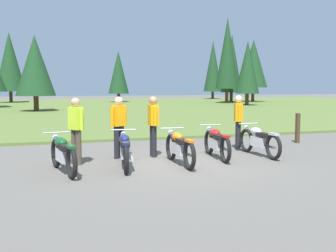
% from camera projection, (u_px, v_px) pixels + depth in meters
% --- Properties ---
extents(ground_plane, '(140.00, 140.00, 0.00)m').
position_uv_depth(ground_plane, '(175.00, 164.00, 10.45)').
color(ground_plane, '#605B54').
extents(grass_moorland, '(80.00, 44.00, 0.10)m').
position_uv_depth(grass_moorland, '(77.00, 108.00, 35.58)').
color(grass_moorland, '#5B7033').
rests_on(grass_moorland, ground).
extents(forest_treeline, '(42.61, 24.60, 9.11)m').
position_uv_depth(forest_treeline, '(82.00, 60.00, 41.31)').
color(forest_treeline, '#47331E').
rests_on(forest_treeline, ground).
extents(motorcycle_british_green, '(0.69, 2.08, 0.88)m').
position_uv_depth(motorcycle_british_green, '(63.00, 154.00, 9.29)').
color(motorcycle_british_green, black).
rests_on(motorcycle_british_green, ground).
extents(motorcycle_navy, '(0.62, 2.09, 0.88)m').
position_uv_depth(motorcycle_navy, '(125.00, 150.00, 9.85)').
color(motorcycle_navy, black).
rests_on(motorcycle_navy, ground).
extents(motorcycle_orange, '(0.62, 2.10, 0.88)m').
position_uv_depth(motorcycle_orange, '(180.00, 147.00, 10.26)').
color(motorcycle_orange, black).
rests_on(motorcycle_orange, ground).
extents(motorcycle_red, '(0.62, 2.10, 0.88)m').
position_uv_depth(motorcycle_red, '(217.00, 142.00, 11.14)').
color(motorcycle_red, black).
rests_on(motorcycle_red, ground).
extents(motorcycle_silver, '(0.62, 2.10, 0.88)m').
position_uv_depth(motorcycle_silver, '(259.00, 140.00, 11.57)').
color(motorcycle_silver, black).
rests_on(motorcycle_silver, ground).
extents(rider_in_hivis_vest, '(0.49, 0.37, 1.67)m').
position_uv_depth(rider_in_hivis_vest, '(119.00, 123.00, 11.13)').
color(rider_in_hivis_vest, black).
rests_on(rider_in_hivis_vest, ground).
extents(rider_checking_bike, '(0.33, 0.52, 1.67)m').
position_uv_depth(rider_checking_bike, '(238.00, 119.00, 12.60)').
color(rider_checking_bike, black).
rests_on(rider_checking_bike, ground).
extents(rider_with_back_turned, '(0.22, 0.55, 1.67)m').
position_uv_depth(rider_with_back_turned, '(153.00, 123.00, 11.38)').
color(rider_with_back_turned, black).
rests_on(rider_with_back_turned, ground).
extents(rider_near_row_end, '(0.38, 0.48, 1.67)m').
position_uv_depth(rider_near_row_end, '(76.00, 127.00, 10.23)').
color(rider_near_row_end, '#4C4233').
rests_on(rider_near_row_end, ground).
extents(trail_marker_post, '(0.12, 0.12, 1.02)m').
position_uv_depth(trail_marker_post, '(298.00, 128.00, 14.17)').
color(trail_marker_post, '#47331E').
rests_on(trail_marker_post, ground).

